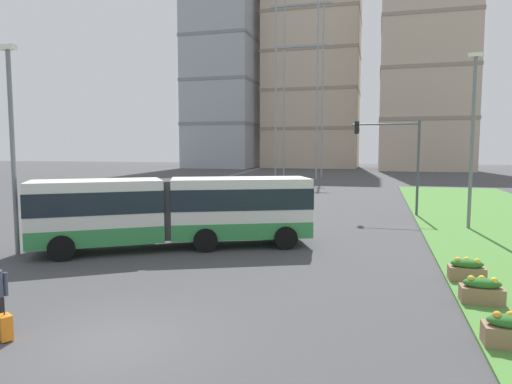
% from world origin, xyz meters
% --- Properties ---
extents(ground_plane, '(260.00, 260.00, 0.00)m').
position_xyz_m(ground_plane, '(0.00, 0.00, 0.00)').
color(ground_plane, '#424244').
extents(articulated_bus, '(11.49, 7.78, 3.00)m').
position_xyz_m(articulated_bus, '(-2.79, 9.36, 1.65)').
color(articulated_bus, silver).
rests_on(articulated_bus, ground).
extents(car_white_van, '(4.59, 2.46, 1.58)m').
position_xyz_m(car_white_van, '(-6.04, 19.83, 0.75)').
color(car_white_van, silver).
rests_on(car_white_van, ground).
extents(rolling_suitcase, '(0.43, 0.39, 0.97)m').
position_xyz_m(rolling_suitcase, '(-2.35, -0.46, 0.31)').
color(rolling_suitcase, orange).
rests_on(rolling_suitcase, ground).
extents(flower_planter_0, '(1.10, 0.56, 0.74)m').
position_xyz_m(flower_planter_0, '(8.42, 2.00, 0.43)').
color(flower_planter_0, '#937051').
rests_on(flower_planter_0, grass_median).
extents(flower_planter_1, '(1.10, 0.56, 0.74)m').
position_xyz_m(flower_planter_1, '(8.42, 4.85, 0.43)').
color(flower_planter_1, '#937051').
rests_on(flower_planter_1, grass_median).
extents(flower_planter_2, '(1.10, 0.56, 0.74)m').
position_xyz_m(flower_planter_2, '(8.42, 7.06, 0.43)').
color(flower_planter_2, '#937051').
rests_on(flower_planter_2, grass_median).
extents(traffic_light_far_right, '(4.23, 0.28, 6.07)m').
position_xyz_m(traffic_light_far_right, '(6.64, 22.00, 4.20)').
color(traffic_light_far_right, '#474C51').
rests_on(traffic_light_far_right, ground).
extents(streetlight_left, '(0.70, 0.28, 8.34)m').
position_xyz_m(streetlight_left, '(-8.50, 6.52, 4.61)').
color(streetlight_left, slate).
rests_on(streetlight_left, ground).
extents(streetlight_median, '(0.70, 0.28, 9.23)m').
position_xyz_m(streetlight_median, '(10.32, 17.64, 5.06)').
color(streetlight_median, slate).
rests_on(streetlight_median, ground).
extents(apartment_tower_west, '(15.58, 18.71, 48.28)m').
position_xyz_m(apartment_tower_west, '(-30.00, 94.48, 24.16)').
color(apartment_tower_west, '#9EA3AD').
rests_on(apartment_tower_west, ground).
extents(apartment_tower_westcentre, '(21.62, 16.34, 51.74)m').
position_xyz_m(apartment_tower_westcentre, '(-9.98, 99.67, 25.89)').
color(apartment_tower_westcentre, '#C6B299').
rests_on(apartment_tower_westcentre, ground).
extents(apartment_tower_centre, '(18.09, 14.52, 39.16)m').
position_xyz_m(apartment_tower_centre, '(14.43, 90.21, 19.60)').
color(apartment_tower_centre, '#C6B299').
rests_on(apartment_tower_centre, ground).
extents(transmission_pylon, '(9.00, 6.24, 29.66)m').
position_xyz_m(transmission_pylon, '(-6.02, 59.26, 16.25)').
color(transmission_pylon, gray).
rests_on(transmission_pylon, ground).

